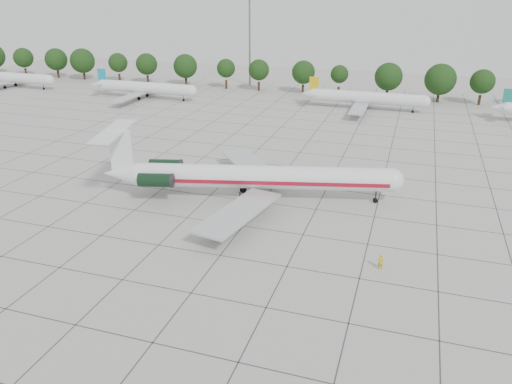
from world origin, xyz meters
TOP-DOWN VIEW (x-y plane):
  - ground at (0.00, 0.00)m, footprint 260.00×260.00m
  - apron_joints at (0.00, 15.00)m, footprint 170.00×170.00m
  - main_airliner at (-2.46, 8.34)m, footprint 42.74×33.01m
  - ground_crew at (17.88, -5.29)m, footprint 0.80×0.73m
  - bg_airliner_a at (-97.35, 66.64)m, footprint 28.24×27.20m
  - bg_airliner_b at (-51.06, 65.14)m, footprint 28.24×27.20m
  - bg_airliner_c at (7.63, 70.60)m, footprint 28.24×27.20m
  - tree_line at (-11.68, 85.00)m, footprint 249.86×8.44m
  - floodlight_mast at (-30.00, 92.00)m, footprint 1.60×1.60m

SIDE VIEW (x-z plane):
  - ground at x=0.00m, z-range 0.00..0.00m
  - apron_joints at x=0.00m, z-range 0.00..0.02m
  - ground_crew at x=17.88m, z-range 0.00..1.83m
  - bg_airliner_a at x=-97.35m, z-range -0.79..6.61m
  - bg_airliner_b at x=-51.06m, z-range -0.79..6.61m
  - bg_airliner_c at x=7.63m, z-range -0.79..6.61m
  - main_airliner at x=-2.46m, z-range -1.49..8.66m
  - tree_line at x=-11.68m, z-range 0.87..11.09m
  - floodlight_mast at x=-30.00m, z-range 1.56..27.01m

